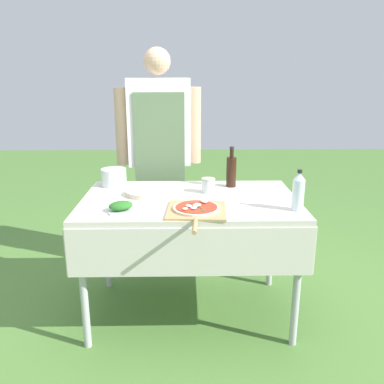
# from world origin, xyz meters

# --- Properties ---
(ground_plane) EXTENTS (12.00, 12.00, 0.00)m
(ground_plane) POSITION_xyz_m (0.00, 0.00, 0.00)
(ground_plane) COLOR #517F38
(prep_table) EXTENTS (1.35, 0.85, 0.81)m
(prep_table) POSITION_xyz_m (0.00, 0.00, 0.72)
(prep_table) COLOR beige
(prep_table) RESTS_ON ground
(person_cook) EXTENTS (0.65, 0.25, 1.74)m
(person_cook) POSITION_xyz_m (-0.23, 0.70, 1.03)
(person_cook) COLOR #4C4C51
(person_cook) RESTS_ON ground
(pizza_on_peel) EXTENTS (0.35, 0.51, 0.05)m
(pizza_on_peel) POSITION_xyz_m (0.03, -0.26, 0.82)
(pizza_on_peel) COLOR tan
(pizza_on_peel) RESTS_ON prep_table
(oil_bottle) EXTENTS (0.07, 0.07, 0.28)m
(oil_bottle) POSITION_xyz_m (0.29, 0.27, 0.92)
(oil_bottle) COLOR black
(oil_bottle) RESTS_ON prep_table
(water_bottle) EXTENTS (0.07, 0.07, 0.24)m
(water_bottle) POSITION_xyz_m (0.61, -0.24, 0.92)
(water_bottle) COLOR silver
(water_bottle) RESTS_ON prep_table
(herb_container) EXTENTS (0.20, 0.18, 0.06)m
(herb_container) POSITION_xyz_m (-0.39, -0.24, 0.83)
(herb_container) COLOR silver
(herb_container) RESTS_ON prep_table
(mixing_tub) EXTENTS (0.17, 0.17, 0.12)m
(mixing_tub) POSITION_xyz_m (-0.52, 0.30, 0.87)
(mixing_tub) COLOR silver
(mixing_tub) RESTS_ON prep_table
(plate_stack) EXTENTS (0.27, 0.27, 0.03)m
(plate_stack) POSITION_xyz_m (-0.28, 0.09, 0.82)
(plate_stack) COLOR beige
(plate_stack) RESTS_ON prep_table
(sauce_jar) EXTENTS (0.09, 0.09, 0.10)m
(sauce_jar) POSITION_xyz_m (0.12, 0.12, 0.85)
(sauce_jar) COLOR silver
(sauce_jar) RESTS_ON prep_table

